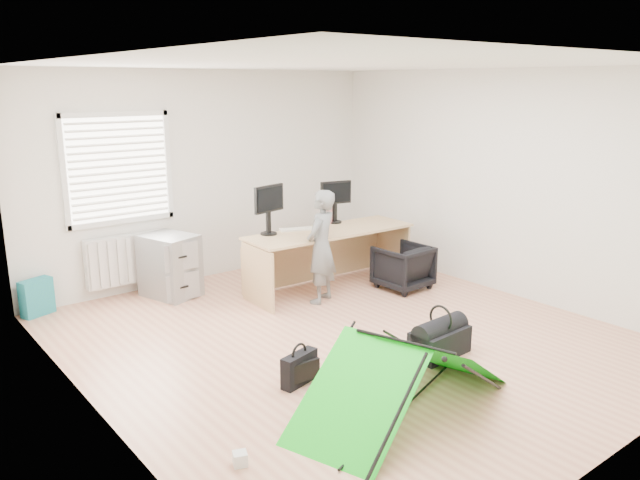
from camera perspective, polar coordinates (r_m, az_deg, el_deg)
ground at (r=6.47m, az=2.23°, el=-8.88°), size 5.50×5.50×0.00m
back_wall at (r=8.31m, az=-10.18°, el=5.79°), size 5.00×0.02×2.70m
window at (r=7.76m, az=-17.95°, el=6.23°), size 1.20×0.06×1.20m
radiator at (r=7.94m, az=-17.25°, el=-1.68°), size 1.00×0.12×0.60m
desk at (r=7.85m, az=0.93°, el=-1.77°), size 2.22×0.79×0.75m
filing_cabinet at (r=7.78m, az=-13.56°, el=-2.28°), size 0.66×0.76×0.76m
monitor_left at (r=7.52m, az=-4.75°, el=2.15°), size 0.47×0.20×0.44m
monitor_right at (r=8.14m, az=1.36°, el=2.99°), size 0.43×0.19×0.40m
keyboard at (r=7.78m, az=-2.15°, el=0.99°), size 0.45×0.29×0.02m
thermos at (r=8.11m, az=0.85°, el=2.46°), size 0.09×0.09×0.27m
office_chair at (r=7.92m, az=7.58°, el=-2.45°), size 0.62×0.64×0.56m
person at (r=7.28m, az=0.10°, el=-0.62°), size 0.58×0.51×1.34m
kite at (r=5.03m, az=7.61°, el=-12.31°), size 2.08×1.40×0.59m
storage_crate at (r=9.32m, az=4.07°, el=-0.77°), size 0.55×0.46×0.27m
tote_bag at (r=7.66m, az=-24.48°, el=-4.79°), size 0.38×0.26×0.42m
laptop_bag at (r=5.48m, az=-1.91°, el=-11.67°), size 0.39×0.20×0.28m
white_box at (r=4.53m, az=-7.32°, el=-19.22°), size 0.12×0.12×0.09m
duffel_bag at (r=6.13m, az=10.87°, el=-9.16°), size 0.62×0.34×0.26m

